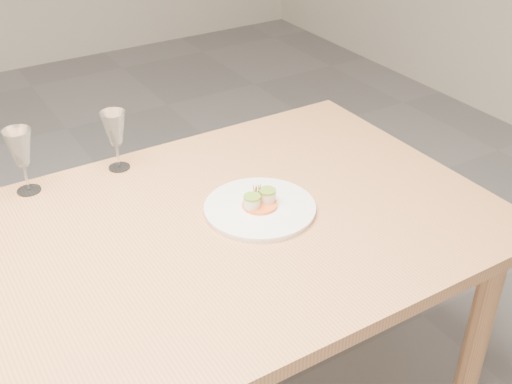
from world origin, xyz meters
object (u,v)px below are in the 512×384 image
dinner_plate (260,207)px  wine_glass_2 (115,130)px  wine_glass_1 (20,149)px  dining_table (52,306)px

dinner_plate → wine_glass_2: wine_glass_2 is taller
dinner_plate → wine_glass_1: size_ratio=1.58×
wine_glass_1 → wine_glass_2: bearing=-2.1°
dining_table → wine_glass_1: 0.49m
wine_glass_1 → wine_glass_2: size_ratio=1.05×
wine_glass_1 → wine_glass_2: wine_glass_1 is taller
dining_table → wine_glass_1: (0.08, 0.44, 0.20)m
dining_table → dinner_plate: (0.59, 0.00, 0.08)m
dining_table → dinner_plate: bearing=0.0°
dinner_plate → wine_glass_1: bearing=139.5°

